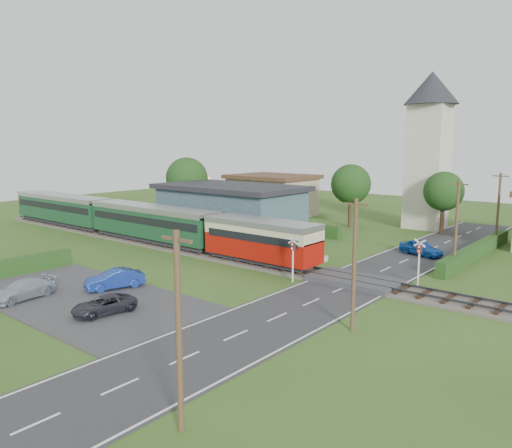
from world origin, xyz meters
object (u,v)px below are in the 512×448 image
Objects in this scene: church_tower at (429,139)px; pedestrian_far at (158,225)px; crossing_signal_near at (293,253)px; equipment_hut at (141,217)px; car_park_dark at (104,305)px; pedestrian_near at (225,236)px; car_park_blue at (115,279)px; train at (133,219)px; crossing_signal_far at (419,255)px; house_west at (272,195)px; car_park_silver at (23,289)px; car_on_road at (421,248)px; station_building at (230,209)px.

church_tower is 31.68m from pedestrian_far.
crossing_signal_near is at bearing -121.70° from pedestrian_far.
equipment_hut is at bearing 66.99° from pedestrian_far.
pedestrian_near is at bearing 120.00° from car_park_dark.
church_tower is at bearing 92.82° from crossing_signal_near.
crossing_signal_near is at bearing -12.94° from equipment_hut.
car_park_blue is 5.09m from car_park_dark.
train is 28.84m from crossing_signal_far.
house_west is 2.63× the size of car_park_silver.
pedestrian_near is (10.54, 2.44, -0.84)m from train.
train is 13.18× the size of crossing_signal_far.
pedestrian_far is at bearing -130.48° from church_tower.
church_tower is 21.55m from house_west.
equipment_hut is 24.02m from car_park_silver.
house_west is (-20.00, -3.00, -7.43)m from church_tower.
pedestrian_far is at bearing -5.40° from equipment_hut.
equipment_hut is 0.06× the size of train.
car_on_road is (3.81, 13.97, -1.43)m from crossing_signal_near.
crossing_signal_near reaches higher than pedestrian_near.
train is 27.90m from car_on_road.
train is 22.77m from car_park_dark.
equipment_hut is 0.24× the size of house_west.
equipment_hut reaches higher than car_on_road.
church_tower is at bearing 44.75° from equipment_hut.
station_building is 7.85m from pedestrian_far.
station_building is 10.37m from train.
pedestrian_far is at bearing 81.71° from train.
pedestrian_far is (0.42, 2.89, -0.93)m from train.
church_tower is 4.82× the size of car_park_dark.
car_park_silver is at bearing -74.85° from house_west.
church_tower is (23.00, 22.80, 8.48)m from equipment_hut.
train is 13.18× the size of crossing_signal_near.
pedestrian_near is at bearing 83.99° from car_park_silver.
equipment_hut is 9.92m from station_building.
pedestrian_far is (-28.32, 0.50, -0.89)m from crossing_signal_far.
church_tower is (20.14, 26.00, 8.05)m from train.
crossing_signal_near is 12.05m from pedestrian_near.
car_on_road reaches higher than car_park_silver.
house_west is 37.00m from car_park_blue.
pedestrian_near is (-14.81, -9.13, 0.63)m from car_on_road.
crossing_signal_near reaches higher than pedestrian_far.
station_building is at bearing 164.37° from crossing_signal_far.
house_west reaches higher than train.
crossing_signal_far is 0.85× the size of car_park_blue.
pedestrian_near is at bearing -110.19° from pedestrian_far.
train is at bearing 116.39° from car_park_silver.
station_building reaches higher than pedestrian_far.
train is (-5.14, -8.99, -0.52)m from station_building.
equipment_hut is at bearing 131.77° from train.
equipment_hut is at bearing -135.25° from church_tower.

